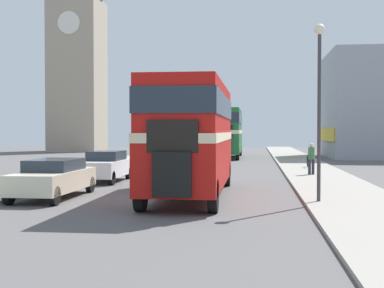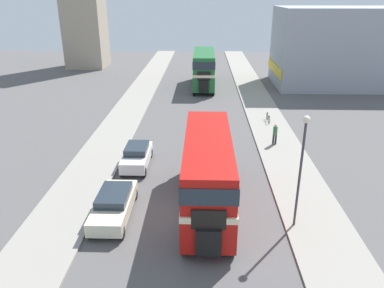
% 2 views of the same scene
% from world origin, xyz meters
% --- Properties ---
extents(ground_plane, '(120.00, 120.00, 0.00)m').
position_xyz_m(ground_plane, '(0.00, 0.00, 0.00)').
color(ground_plane, '#565454').
extents(sidewalk_right, '(3.50, 120.00, 0.12)m').
position_xyz_m(sidewalk_right, '(6.75, 0.00, 0.06)').
color(sidewalk_right, gray).
rests_on(sidewalk_right, ground_plane).
extents(double_decker_bus, '(2.51, 9.80, 4.14)m').
position_xyz_m(double_decker_bus, '(1.04, 0.88, 2.46)').
color(double_decker_bus, '#B2140F').
rests_on(double_decker_bus, ground_plane).
extents(bus_distant, '(2.57, 10.24, 4.38)m').
position_xyz_m(bus_distant, '(0.81, 29.61, 2.59)').
color(bus_distant, '#1E602D').
rests_on(bus_distant, ground_plane).
extents(car_parked_near, '(1.78, 4.69, 1.41)m').
position_xyz_m(car_parked_near, '(-3.93, -0.18, 0.74)').
color(car_parked_near, beige).
rests_on(car_parked_near, ground_plane).
extents(car_parked_mid, '(1.66, 4.08, 1.48)m').
position_xyz_m(car_parked_mid, '(-3.76, 6.12, 0.77)').
color(car_parked_mid, white).
rests_on(car_parked_mid, ground_plane).
extents(pedestrian_walking, '(0.34, 0.34, 1.68)m').
position_xyz_m(pedestrian_walking, '(6.37, 10.11, 1.07)').
color(pedestrian_walking, '#282833').
rests_on(pedestrian_walking, sidewalk_right).
extents(bicycle_on_pavement, '(0.05, 1.76, 0.78)m').
position_xyz_m(bicycle_on_pavement, '(6.77, 15.72, 0.48)').
color(bicycle_on_pavement, black).
rests_on(bicycle_on_pavement, sidewalk_right).
extents(street_lamp, '(0.36, 0.36, 5.86)m').
position_xyz_m(street_lamp, '(5.48, -0.87, 3.96)').
color(street_lamp, '#38383D').
rests_on(street_lamp, sidewalk_right).
extents(church_tower, '(6.07, 6.07, 27.57)m').
position_xyz_m(church_tower, '(-17.74, 43.05, 14.09)').
color(church_tower, tan).
rests_on(church_tower, ground_plane).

